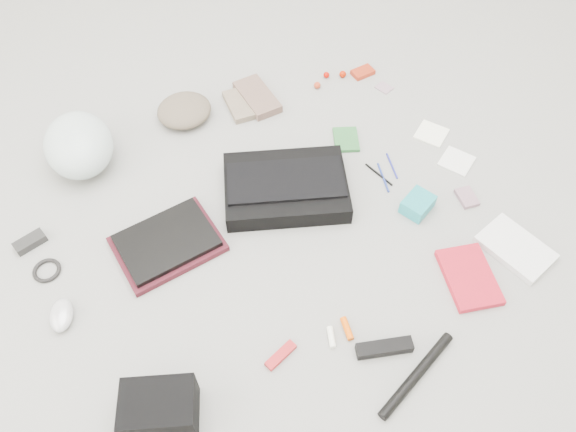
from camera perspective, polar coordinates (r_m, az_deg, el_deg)
name	(u,v)px	position (r m, az deg, el deg)	size (l,w,h in m)	color
ground_plane	(288,225)	(1.85, 0.00, -0.91)	(4.00, 4.00, 0.00)	gray
messenger_bag	(286,188)	(1.90, -0.22, 2.91)	(0.41, 0.29, 0.07)	black
bag_flap	(286,180)	(1.87, -0.23, 3.67)	(0.39, 0.18, 0.01)	black
laptop_sleeve	(168,244)	(1.84, -12.12, -2.82)	(0.32, 0.24, 0.02)	#45121B
laptop	(167,241)	(1.82, -12.23, -2.46)	(0.29, 0.21, 0.02)	black
bike_helmet	(79,145)	(2.09, -20.50, 6.78)	(0.23, 0.29, 0.18)	silver
beanie	(184,110)	(2.19, -10.50, 10.52)	(0.21, 0.20, 0.07)	brown
mitten_left	(239,105)	(2.22, -4.97, 11.17)	(0.09, 0.17, 0.03)	#7D6B58
mitten_right	(257,97)	(2.24, -3.15, 11.98)	(0.11, 0.22, 0.03)	brown
power_brick	(30,242)	(1.98, -24.74, -2.41)	(0.10, 0.04, 0.03)	black
cable_coil	(47,270)	(1.91, -23.31, -5.10)	(0.09, 0.09, 0.01)	black
mouse	(61,315)	(1.79, -22.03, -9.31)	(0.07, 0.11, 0.04)	silver
camera_bag	(160,409)	(1.56, -12.91, -18.53)	(0.19, 0.13, 0.12)	black
multitool	(281,355)	(1.63, -0.75, -13.96)	(0.10, 0.03, 0.02)	maroon
toiletry_tube_white	(331,337)	(1.65, 4.42, -12.17)	(0.02, 0.02, 0.06)	white
toiletry_tube_orange	(347,329)	(1.67, 6.01, -11.30)	(0.02, 0.02, 0.07)	#EC5504
u_lock	(384,348)	(1.65, 9.76, -13.06)	(0.16, 0.04, 0.03)	black
bike_pump	(417,375)	(1.64, 12.93, -15.45)	(0.03, 0.03, 0.31)	black
book_red	(469,277)	(1.82, 17.91, -5.93)	(0.14, 0.22, 0.02)	red
book_white	(516,248)	(1.93, 22.11, -3.03)	(0.15, 0.22, 0.02)	silver
notepad	(346,140)	(2.10, 5.91, 7.73)	(0.09, 0.12, 0.01)	#28642F
pen_blue	(383,177)	(2.00, 9.64, 3.88)	(0.01, 0.01, 0.13)	navy
pen_black	(379,174)	(2.01, 9.21, 4.19)	(0.01, 0.01, 0.13)	black
pen_navy	(392,166)	(2.04, 10.51, 5.04)	(0.01, 0.01, 0.12)	navy
accordion_wallet	(418,204)	(1.92, 13.03, 1.17)	(0.10, 0.08, 0.05)	teal
card_deck	(467,197)	(2.01, 17.71, 1.81)	(0.06, 0.08, 0.02)	gray
napkin_top	(431,134)	(2.18, 14.36, 8.12)	(0.11, 0.11, 0.01)	white
napkin_bottom	(457,161)	(2.11, 16.76, 5.37)	(0.11, 0.11, 0.01)	white
lollipop_a	(317,85)	(2.30, 2.99, 13.13)	(0.03, 0.03, 0.03)	#AB3317
lollipop_b	(326,75)	(2.35, 3.92, 14.10)	(0.02, 0.02, 0.02)	#B70A00
lollipop_c	(343,74)	(2.36, 5.58, 14.14)	(0.03, 0.03, 0.03)	#A61900
altoids_tin	(363,72)	(2.38, 7.60, 14.28)	(0.09, 0.06, 0.02)	#A92E16
stamp_sheet	(384,88)	(2.34, 9.73, 12.73)	(0.05, 0.06, 0.00)	#A07E90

